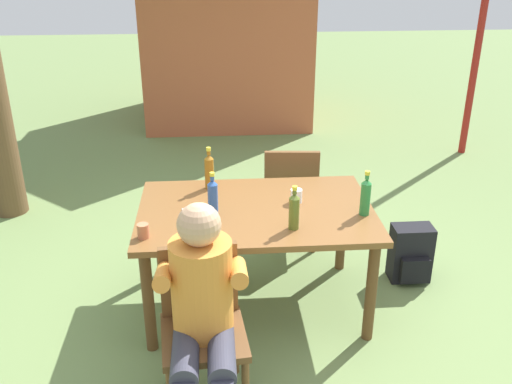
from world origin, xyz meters
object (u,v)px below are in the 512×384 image
object	(u,v)px
cup_terracotta	(143,231)
brick_kiosk	(226,4)
person_in_white_shirt	(202,305)
bottle_blue	(213,197)
chair_near_left	(202,319)
cup_white	(296,196)
table_knife	(186,218)
bottle_amber	(209,171)
backpack_by_near_side	(411,254)
bottle_olive	(294,211)
dining_table	(256,221)
chair_far_right	(290,191)
bottle_green	(366,196)

from	to	relation	value
cup_terracotta	brick_kiosk	size ratio (longest dim) A/B	0.03
person_in_white_shirt	brick_kiosk	world-z (taller)	brick_kiosk
person_in_white_shirt	bottle_blue	bearing A→B (deg)	85.55
chair_near_left	cup_white	bearing A→B (deg)	54.78
person_in_white_shirt	table_knife	size ratio (longest dim) A/B	4.91
bottle_amber	backpack_by_near_side	world-z (taller)	bottle_amber
bottle_olive	bottle_amber	world-z (taller)	bottle_amber
dining_table	table_knife	xyz separation A→B (m)	(-0.45, -0.11, 0.09)
bottle_blue	backpack_by_near_side	xyz separation A→B (m)	(1.44, 0.29, -0.65)
brick_kiosk	backpack_by_near_side	bearing A→B (deg)	-74.43
brick_kiosk	dining_table	bearing A→B (deg)	-89.34
chair_far_right	bottle_green	xyz separation A→B (m)	(0.34, -0.93, 0.38)
person_in_white_shirt	bottle_amber	world-z (taller)	person_in_white_shirt
dining_table	table_knife	bearing A→B (deg)	-166.69
dining_table	brick_kiosk	distance (m)	4.67
person_in_white_shirt	bottle_amber	distance (m)	1.29
dining_table	bottle_olive	world-z (taller)	bottle_olive
chair_near_left	brick_kiosk	world-z (taller)	brick_kiosk
person_in_white_shirt	backpack_by_near_side	xyz separation A→B (m)	(1.50, 1.14, -0.45)
chair_far_right	bottle_green	distance (m)	1.06
bottle_olive	brick_kiosk	bearing A→B (deg)	93.04
bottle_green	cup_terracotta	world-z (taller)	bottle_green
cup_terracotta	backpack_by_near_side	xyz separation A→B (m)	(1.85, 0.56, -0.57)
cup_white	person_in_white_shirt	bearing A→B (deg)	-121.82
brick_kiosk	bottle_blue	bearing A→B (deg)	-92.75
chair_near_left	person_in_white_shirt	world-z (taller)	person_in_white_shirt
cup_white	brick_kiosk	size ratio (longest dim) A/B	0.03
chair_near_left	brick_kiosk	xyz separation A→B (m)	(0.30, 5.39, 1.03)
cup_terracotta	backpack_by_near_side	world-z (taller)	cup_terracotta
chair_far_right	brick_kiosk	world-z (taller)	brick_kiosk
chair_far_right	bottle_blue	xyz separation A→B (m)	(-0.61, -0.86, 0.37)
chair_far_right	cup_terracotta	size ratio (longest dim) A/B	10.00
dining_table	bottle_green	size ratio (longest dim) A/B	5.15
chair_near_left	brick_kiosk	bearing A→B (deg)	86.84
bottle_green	backpack_by_near_side	xyz separation A→B (m)	(0.48, 0.36, -0.66)
bottle_olive	bottle_green	xyz separation A→B (m)	(0.47, 0.15, 0.01)
bottle_blue	bottle_amber	distance (m)	0.42
table_knife	backpack_by_near_side	size ratio (longest dim) A/B	0.56
bottle_blue	backpack_by_near_side	bearing A→B (deg)	11.47
bottle_blue	cup_terracotta	bearing A→B (deg)	-146.72
bottle_green	brick_kiosk	xyz separation A→B (m)	(-0.73, 4.72, 0.65)
chair_far_right	bottle_olive	xyz separation A→B (m)	(-0.13, -1.09, 0.37)
chair_far_right	cup_white	size ratio (longest dim) A/B	9.51
person_in_white_shirt	bottle_green	bearing A→B (deg)	37.44
chair_near_left	bottle_green	bearing A→B (deg)	33.18
dining_table	cup_terracotta	world-z (taller)	cup_terracotta
dining_table	bottle_amber	size ratio (longest dim) A/B	5.04
person_in_white_shirt	bottle_blue	distance (m)	0.88
backpack_by_near_side	bottle_green	bearing A→B (deg)	-143.29
chair_near_left	cup_terracotta	size ratio (longest dim) A/B	10.00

